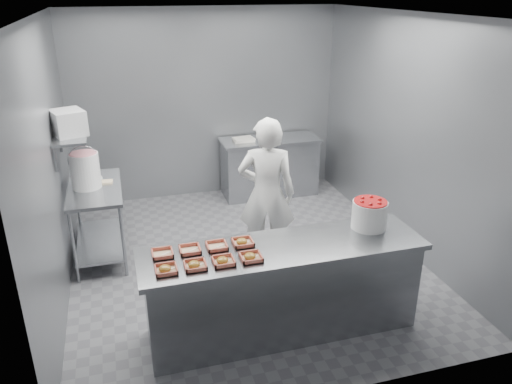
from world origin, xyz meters
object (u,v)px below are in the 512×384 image
worker (267,194)px  tray_7 (243,242)px  prep_table (97,211)px  tray_4 (162,253)px  service_counter (283,289)px  strawberry_tub (370,213)px  tray_6 (217,246)px  tray_5 (190,250)px  back_counter (270,167)px  tray_2 (223,261)px  tray_0 (166,269)px  appliance (68,123)px  tray_3 (251,257)px  tray_1 (195,265)px  glaze_bucket (85,170)px

worker → tray_7: bearing=81.2°
prep_table → tray_4: tray_4 is taller
service_counter → strawberry_tub: 1.10m
tray_4 → tray_6: size_ratio=1.00×
tray_4 → tray_5: size_ratio=1.00×
back_counter → tray_7: 3.38m
tray_7 → worker: bearing=62.5°
tray_4 → tray_6: same height
prep_table → back_counter: (2.55, 1.30, -0.14)m
tray_2 → worker: size_ratio=0.11×
tray_0 → tray_7: same height
tray_6 → appliance: (-1.24, 1.73, 0.78)m
tray_3 → tray_6: size_ratio=1.00×
tray_3 → worker: 1.48m
back_counter → tray_5: size_ratio=8.01×
service_counter → tray_4: 1.17m
tray_3 → worker: (0.57, 1.37, -0.04)m
tray_6 → tray_4: bearing=180.0°
tray_2 → prep_table: bearing=117.0°
tray_6 → strawberry_tub: size_ratio=0.56×
prep_table → tray_3: (1.31, -2.09, 0.33)m
tray_5 → worker: worker is taller
tray_1 → worker: size_ratio=0.11×
prep_table → tray_7: 2.26m
tray_2 → tray_4: (-0.48, 0.28, -0.00)m
worker → appliance: (-2.04, 0.64, 0.81)m
appliance → worker: bearing=-37.0°
tray_3 → strawberry_tub: bearing=12.0°
tray_4 → glaze_bucket: (-0.66, 1.83, 0.20)m
worker → appliance: 2.29m
tray_1 → tray_7: 0.55m
worker → service_counter: bearing=98.4°
service_counter → tray_2: 0.76m
prep_table → strawberry_tub: strawberry_tub is taller
tray_3 → worker: worker is taller
tray_0 → tray_7: (0.72, 0.28, 0.00)m
tray_2 → strawberry_tub: 1.52m
tray_6 → strawberry_tub: bearing=-0.3°
tray_3 → tray_7: size_ratio=1.00×
tray_3 → appliance: appliance is taller
tray_0 → tray_4: (0.00, 0.28, -0.00)m
tray_5 → tray_4: bearing=180.0°
back_counter → tray_2: (-1.48, -3.39, 0.47)m
tray_1 → worker: 1.72m
tray_7 → back_counter: bearing=68.2°
tray_3 → worker: size_ratio=0.11×
back_counter → appliance: appliance is taller
tray_3 → tray_7: same height
service_counter → worker: size_ratio=1.47×
service_counter → glaze_bucket: glaze_bucket is taller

